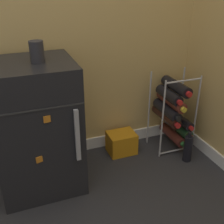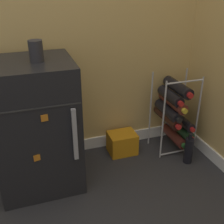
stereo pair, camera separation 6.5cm
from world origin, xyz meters
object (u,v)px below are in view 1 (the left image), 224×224
at_px(wine_rack, 172,111).
at_px(fridge_top_cup, 37,52).
at_px(soda_box, 122,143).
at_px(loose_bottle_floor, 188,148).
at_px(mini_fridge, 37,127).

height_order(wine_rack, fridge_top_cup, fridge_top_cup).
xyz_separation_m(wine_rack, fridge_top_cup, (-0.94, -0.10, 0.55)).
relative_size(wine_rack, soda_box, 2.94).
bearing_deg(loose_bottle_floor, soda_box, 146.27).
height_order(mini_fridge, fridge_top_cup, fridge_top_cup).
bearing_deg(wine_rack, soda_box, 171.40).
bearing_deg(fridge_top_cup, loose_bottle_floor, -6.72).
bearing_deg(wine_rack, mini_fridge, -175.84).
relative_size(soda_box, fridge_top_cup, 1.77).
xyz_separation_m(mini_fridge, loose_bottle_floor, (1.01, -0.14, -0.30)).
xyz_separation_m(wine_rack, loose_bottle_floor, (0.02, -0.21, -0.20)).
bearing_deg(soda_box, loose_bottle_floor, -33.73).
relative_size(mini_fridge, soda_box, 3.93).
bearing_deg(loose_bottle_floor, wine_rack, 95.52).
bearing_deg(mini_fridge, fridge_top_cup, -28.35).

